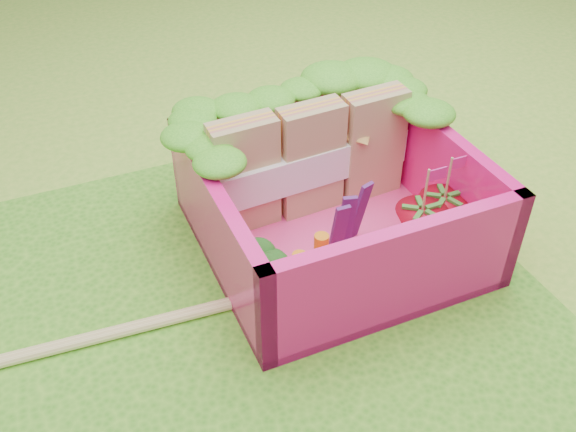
% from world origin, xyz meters
% --- Properties ---
extents(ground, '(14.00, 14.00, 0.00)m').
position_xyz_m(ground, '(0.00, 0.00, 0.00)').
color(ground, '#73B833').
rests_on(ground, ground).
extents(placemat, '(2.60, 2.60, 0.03)m').
position_xyz_m(placemat, '(0.00, 0.00, 0.01)').
color(placemat, '#449622').
rests_on(placemat, ground).
extents(bento_floor, '(1.30, 1.30, 0.05)m').
position_xyz_m(bento_floor, '(0.50, 0.23, 0.06)').
color(bento_floor, '#FF4191').
rests_on(bento_floor, placemat).
extents(bento_box, '(1.30, 1.30, 0.55)m').
position_xyz_m(bento_box, '(0.50, 0.23, 0.31)').
color(bento_box, '#F7147D').
rests_on(bento_box, placemat).
extents(lettuce_ruffle, '(1.43, 0.77, 0.11)m').
position_xyz_m(lettuce_ruffle, '(0.50, 0.68, 0.64)').
color(lettuce_ruffle, '#2A921A').
rests_on(lettuce_ruffle, bento_box).
extents(sandwich_stack, '(1.12, 0.23, 0.62)m').
position_xyz_m(sandwich_stack, '(0.50, 0.50, 0.38)').
color(sandwich_stack, tan).
rests_on(sandwich_stack, bento_floor).
extents(broccoli, '(0.34, 0.34, 0.24)m').
position_xyz_m(broccoli, '(0.00, -0.04, 0.25)').
color(broccoli, '#6EA24E').
rests_on(broccoli, bento_floor).
extents(carrot_sticks, '(0.20, 0.12, 0.28)m').
position_xyz_m(carrot_sticks, '(0.23, -0.08, 0.21)').
color(carrot_sticks, orange).
rests_on(carrot_sticks, bento_floor).
extents(purple_wedges, '(0.25, 0.14, 0.38)m').
position_xyz_m(purple_wedges, '(0.50, 0.08, 0.27)').
color(purple_wedges, '#561B61').
rests_on(purple_wedges, bento_floor).
extents(strawberry_left, '(0.26, 0.26, 0.50)m').
position_xyz_m(strawberry_left, '(0.83, -0.06, 0.22)').
color(strawberry_left, '#B70B1E').
rests_on(strawberry_left, bento_floor).
extents(strawberry_right, '(0.25, 0.25, 0.49)m').
position_xyz_m(strawberry_right, '(0.99, -0.02, 0.21)').
color(strawberry_right, '#B70B1E').
rests_on(strawberry_right, bento_floor).
extents(snap_peas, '(0.59, 0.30, 0.05)m').
position_xyz_m(snap_peas, '(0.84, -0.10, 0.11)').
color(snap_peas, '#67C13C').
rests_on(snap_peas, bento_floor).
extents(chopsticks, '(2.43, 0.23, 0.05)m').
position_xyz_m(chopsticks, '(-0.97, 0.05, 0.05)').
color(chopsticks, tan).
rests_on(chopsticks, placemat).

